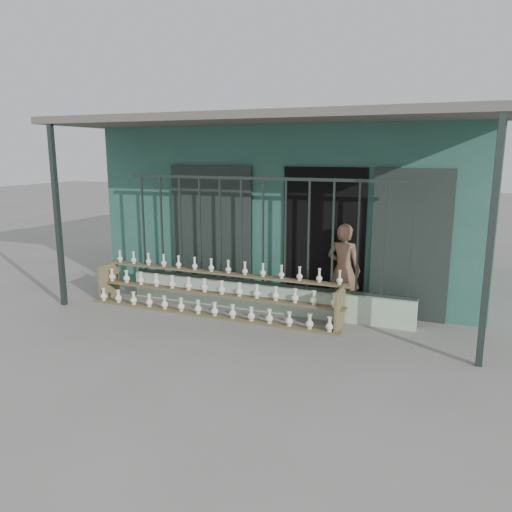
% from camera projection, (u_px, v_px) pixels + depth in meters
% --- Properties ---
extents(ground, '(60.00, 60.00, 0.00)m').
position_uv_depth(ground, '(230.00, 336.00, 7.32)').
color(ground, slate).
extents(workshop_building, '(7.40, 6.60, 3.21)m').
position_uv_depth(workshop_building, '(313.00, 200.00, 10.80)').
color(workshop_building, '#28564A').
rests_on(workshop_building, ground).
extents(parapet_wall, '(5.00, 0.20, 0.45)m').
position_uv_depth(parapet_wall, '(263.00, 297.00, 8.44)').
color(parapet_wall, '#A9C6A9').
rests_on(parapet_wall, ground).
extents(security_fence, '(5.00, 0.04, 1.80)m').
position_uv_depth(security_fence, '(263.00, 232.00, 8.21)').
color(security_fence, '#283330').
rests_on(security_fence, parapet_wall).
extents(shelf_rack, '(4.50, 0.68, 0.85)m').
position_uv_depth(shelf_rack, '(213.00, 291.00, 8.32)').
color(shelf_rack, brown).
rests_on(shelf_rack, ground).
extents(elderly_woman, '(0.61, 0.44, 1.53)m').
position_uv_depth(elderly_woman, '(344.00, 270.00, 8.08)').
color(elderly_woman, brown).
rests_on(elderly_woman, ground).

